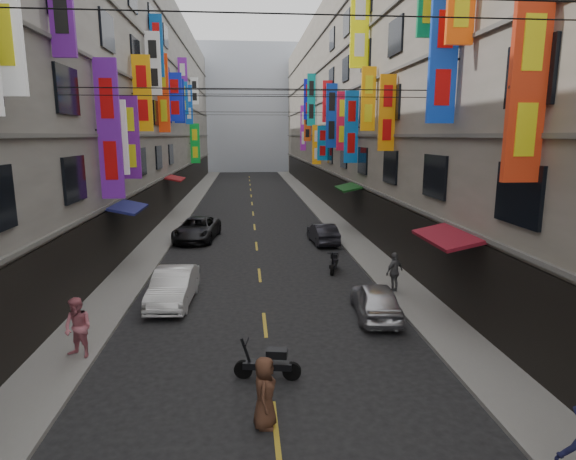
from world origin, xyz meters
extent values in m
cube|color=slate|center=(-6.00, 42.00, 0.06)|extent=(2.00, 90.00, 0.12)
cube|color=slate|center=(6.00, 42.00, 0.06)|extent=(2.00, 90.00, 0.12)
cube|color=gray|center=(-12.00, 42.00, 9.50)|extent=(10.00, 90.00, 19.00)
cube|color=black|center=(-6.95, 42.00, 1.50)|extent=(0.12, 85.50, 3.00)
cube|color=#66635E|center=(-6.94, 42.00, 3.20)|extent=(0.16, 90.00, 0.14)
cube|color=#66635E|center=(-6.94, 42.00, 6.40)|extent=(0.16, 90.00, 0.14)
cube|color=#66635E|center=(-6.94, 42.00, 9.60)|extent=(0.16, 90.00, 0.14)
cube|color=#66635E|center=(-6.94, 42.00, 12.80)|extent=(0.16, 90.00, 0.14)
cube|color=#66635E|center=(-6.94, 42.00, 16.00)|extent=(0.16, 90.00, 0.14)
cube|color=gray|center=(12.00, 42.00, 9.50)|extent=(10.00, 90.00, 19.00)
cube|color=black|center=(6.95, 42.00, 1.50)|extent=(0.12, 85.50, 3.00)
cube|color=#66635E|center=(6.94, 42.00, 3.20)|extent=(0.16, 90.00, 0.14)
cube|color=#66635E|center=(6.94, 42.00, 6.40)|extent=(0.16, 90.00, 0.14)
cube|color=#66635E|center=(6.94, 42.00, 9.60)|extent=(0.16, 90.00, 0.14)
cube|color=#66635E|center=(6.94, 42.00, 12.80)|extent=(0.16, 90.00, 0.14)
cube|color=#66635E|center=(6.94, 42.00, 16.00)|extent=(0.16, 90.00, 0.14)
cube|color=silver|center=(0.00, 92.00, 11.00)|extent=(18.00, 8.00, 22.00)
cube|color=#B92C11|center=(6.42, 14.17, 7.58)|extent=(0.95, 0.18, 4.70)
cylinder|color=black|center=(6.47, 14.17, 7.58)|extent=(1.05, 0.08, 0.08)
cube|color=#103CBC|center=(6.40, 19.52, 9.04)|extent=(1.00, 0.18, 4.41)
cylinder|color=black|center=(6.45, 19.52, 9.04)|extent=(1.10, 0.08, 0.08)
cube|color=#5C198D|center=(-6.41, 24.18, 6.64)|extent=(0.98, 0.18, 5.96)
cylinder|color=black|center=(-6.46, 24.18, 6.64)|extent=(1.08, 0.08, 0.08)
cube|color=silver|center=(-6.50, 26.07, 6.30)|extent=(0.80, 0.18, 3.48)
cylinder|color=black|center=(-6.55, 26.07, 6.30)|extent=(0.90, 0.08, 0.08)
cube|color=orange|center=(6.50, 26.45, 7.49)|extent=(0.80, 0.18, 3.72)
cylinder|color=black|center=(6.55, 26.45, 7.49)|extent=(0.90, 0.08, 0.08)
cube|color=#5A167A|center=(-6.45, 28.23, 6.28)|extent=(0.90, 0.18, 4.21)
cylinder|color=black|center=(-6.50, 28.23, 6.28)|extent=(1.00, 0.08, 0.08)
cube|color=orange|center=(6.49, 30.24, 8.44)|extent=(0.82, 0.18, 3.56)
cylinder|color=black|center=(6.54, 30.24, 8.44)|extent=(0.92, 0.08, 0.08)
cube|color=orange|center=(-6.39, 31.56, 8.76)|extent=(1.03, 0.18, 4.26)
cylinder|color=black|center=(-6.44, 31.56, 8.76)|extent=(1.13, 0.08, 0.08)
cube|color=#FFFE0D|center=(6.35, 32.28, 12.74)|extent=(1.11, 0.18, 4.69)
cylinder|color=black|center=(6.40, 32.28, 12.74)|extent=(1.21, 0.08, 0.08)
cube|color=#0E54A7|center=(6.45, 34.36, 6.93)|extent=(0.90, 0.18, 4.68)
cylinder|color=black|center=(6.50, 34.36, 6.93)|extent=(1.00, 0.08, 0.08)
cube|color=silver|center=(-6.43, 35.82, 11.00)|extent=(0.94, 0.18, 3.96)
cylinder|color=black|center=(-6.48, 35.82, 11.00)|extent=(1.04, 0.08, 0.08)
cube|color=#0B458F|center=(-6.48, 37.79, 12.43)|extent=(0.84, 0.18, 4.11)
cylinder|color=black|center=(-6.53, 37.79, 12.43)|extent=(0.94, 0.08, 0.08)
cube|color=red|center=(6.53, 37.96, 7.42)|extent=(0.75, 0.18, 4.22)
cylinder|color=black|center=(6.58, 37.96, 7.42)|extent=(0.85, 0.08, 0.08)
cube|color=#EF380D|center=(-6.49, 39.52, 9.42)|extent=(0.83, 0.18, 5.59)
cylinder|color=black|center=(-6.54, 39.52, 9.42)|extent=(0.93, 0.08, 0.08)
cube|color=#0D339B|center=(6.45, 41.88, 7.94)|extent=(0.89, 0.18, 5.09)
cylinder|color=black|center=(6.50, 41.88, 7.94)|extent=(0.99, 0.08, 0.08)
cube|color=#1020C0|center=(-6.29, 44.13, 9.51)|extent=(1.22, 0.18, 3.89)
cylinder|color=black|center=(-6.34, 44.13, 9.51)|extent=(1.32, 0.08, 0.08)
cube|color=red|center=(6.51, 44.43, 9.24)|extent=(0.79, 0.18, 3.47)
cylinder|color=black|center=(6.56, 44.43, 9.24)|extent=(0.89, 0.08, 0.08)
cube|color=#0C6297|center=(6.43, 46.15, 5.71)|extent=(0.94, 0.18, 3.11)
cylinder|color=black|center=(6.48, 46.15, 5.71)|extent=(1.04, 0.08, 0.08)
cube|color=#0D209E|center=(-6.42, 47.85, 9.43)|extent=(0.96, 0.18, 3.87)
cylinder|color=black|center=(-6.47, 47.85, 9.43)|extent=(1.06, 0.08, 0.08)
cube|color=#0F59B5|center=(-6.41, 50.35, 9.88)|extent=(0.99, 0.18, 3.03)
cylinder|color=black|center=(-6.46, 50.35, 9.88)|extent=(1.09, 0.08, 0.08)
cube|color=orange|center=(6.47, 50.05, 5.49)|extent=(0.85, 0.18, 3.82)
cylinder|color=black|center=(6.52, 50.05, 5.49)|extent=(0.95, 0.08, 0.08)
cube|color=#711B97|center=(-6.46, 51.55, 11.73)|extent=(0.88, 0.18, 4.04)
cylinder|color=black|center=(-6.51, 51.55, 11.73)|extent=(0.98, 0.08, 0.08)
cube|color=#0B8482|center=(6.47, 54.26, 10.06)|extent=(0.86, 0.18, 5.33)
cylinder|color=black|center=(6.52, 54.26, 10.06)|extent=(0.96, 0.08, 0.08)
cube|color=#0F4BB7|center=(-6.52, 56.44, 9.64)|extent=(0.76, 0.18, 4.11)
cylinder|color=black|center=(-6.57, 56.44, 9.64)|extent=(0.86, 0.08, 0.08)
cube|color=#1014BB|center=(6.41, 56.34, 10.27)|extent=(0.97, 0.18, 4.32)
cylinder|color=black|center=(6.46, 56.34, 10.27)|extent=(1.07, 0.08, 0.08)
cube|color=#CF4813|center=(6.51, 57.68, 7.34)|extent=(0.78, 0.18, 3.19)
cylinder|color=black|center=(6.56, 57.68, 7.34)|extent=(0.88, 0.08, 0.08)
cube|color=#0D912B|center=(-6.36, 59.89, 5.47)|extent=(1.08, 0.18, 4.55)
cylinder|color=black|center=(-6.41, 59.89, 5.47)|extent=(1.18, 0.08, 0.08)
cube|color=silver|center=(-6.44, 62.34, 11.58)|extent=(0.91, 0.18, 3.09)
cylinder|color=black|center=(-6.49, 62.34, 11.58)|extent=(1.01, 0.08, 0.08)
cube|color=purple|center=(6.56, 62.14, 7.27)|extent=(0.68, 0.18, 5.41)
cylinder|color=black|center=(6.61, 62.14, 7.27)|extent=(0.78, 0.08, 0.08)
cube|color=maroon|center=(6.30, 18.00, 3.00)|extent=(1.39, 3.20, 0.41)
cube|color=navy|center=(-6.30, 26.00, 3.00)|extent=(1.39, 3.20, 0.41)
cube|color=#124616|center=(6.30, 34.00, 3.00)|extent=(1.39, 3.20, 0.41)
cube|color=maroon|center=(-6.30, 42.00, 3.00)|extent=(1.39, 3.20, 0.41)
cylinder|color=black|center=(0.00, 22.00, 8.20)|extent=(14.00, 0.04, 0.04)
cylinder|color=black|center=(0.00, 36.00, 9.40)|extent=(14.00, 0.04, 0.04)
cylinder|color=black|center=(0.00, 50.00, 8.60)|extent=(14.00, 0.04, 0.04)
cube|color=gold|center=(0.00, 12.00, 0.01)|extent=(0.12, 2.20, 0.01)
cube|color=gold|center=(0.00, 18.00, 0.01)|extent=(0.12, 2.20, 0.01)
cube|color=gold|center=(0.00, 24.00, 0.01)|extent=(0.12, 2.20, 0.01)
cube|color=gold|center=(0.00, 30.00, 0.01)|extent=(0.12, 2.20, 0.01)
cube|color=gold|center=(0.00, 36.00, 0.01)|extent=(0.12, 2.20, 0.01)
cube|color=gold|center=(0.00, 42.00, 0.01)|extent=(0.12, 2.20, 0.01)
cube|color=gold|center=(0.00, 48.00, 0.01)|extent=(0.12, 2.20, 0.01)
cube|color=gold|center=(0.00, 54.00, 0.01)|extent=(0.12, 2.20, 0.01)
cube|color=gold|center=(0.00, 60.00, 0.01)|extent=(0.12, 2.20, 0.01)
cube|color=gold|center=(0.00, 66.00, 0.01)|extent=(0.12, 2.20, 0.01)
cube|color=gold|center=(0.00, 72.00, 0.01)|extent=(0.12, 2.20, 0.01)
cube|color=gold|center=(0.00, 78.00, 0.01)|extent=(0.12, 2.20, 0.01)
cylinder|color=black|center=(-0.72, 14.35, 0.25)|extent=(0.51, 0.20, 0.50)
cylinder|color=black|center=(0.56, 14.13, 0.25)|extent=(0.51, 0.20, 0.50)
cube|color=black|center=(-0.08, 14.24, 0.40)|extent=(1.33, 0.51, 0.18)
cube|color=black|center=(0.17, 14.20, 0.75)|extent=(0.60, 0.41, 0.22)
cylinder|color=black|center=(-0.62, 14.33, 0.70)|extent=(0.36, 0.14, 0.88)
cylinder|color=black|center=(-0.62, 14.33, 1.05)|extent=(0.14, 0.50, 0.06)
cylinder|color=black|center=(3.36, 23.65, 0.25)|extent=(0.26, 0.51, 0.50)
cylinder|color=black|center=(3.75, 24.90, 0.25)|extent=(0.26, 0.51, 0.50)
cube|color=black|center=(3.56, 24.27, 0.40)|extent=(0.67, 1.33, 0.18)
cube|color=black|center=(3.63, 24.51, 0.75)|extent=(0.47, 0.62, 0.22)
cylinder|color=black|center=(3.39, 23.75, 0.70)|extent=(0.18, 0.36, 0.88)
cylinder|color=black|center=(3.39, 23.75, 1.05)|extent=(0.50, 0.21, 0.06)
imported|color=white|center=(-3.42, 20.46, 0.68)|extent=(1.64, 4.17, 1.35)
imported|color=black|center=(-3.63, 32.06, 0.70)|extent=(2.88, 5.26, 1.40)
imported|color=silver|center=(4.00, 18.42, 0.63)|extent=(1.82, 3.82, 1.26)
imported|color=#24242B|center=(4.00, 30.40, 0.61)|extent=(1.55, 3.79, 1.22)
imported|color=#D06E7C|center=(-5.42, 15.79, 1.00)|extent=(1.03, 0.89, 1.77)
imported|color=#5B5A5D|center=(5.40, 20.77, 0.95)|extent=(1.11, 1.00, 1.65)
imported|color=#523020|center=(-0.23, 12.12, 0.82)|extent=(0.68, 0.89, 1.65)
camera|label=1|loc=(-0.58, 2.38, 6.41)|focal=30.00mm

